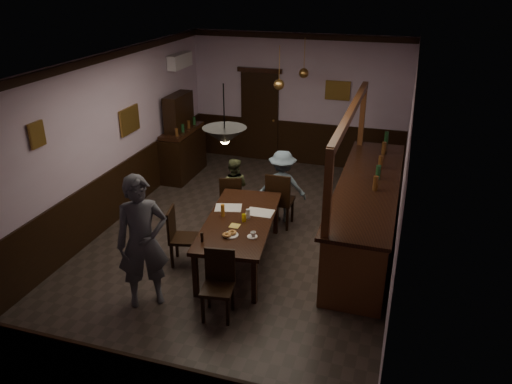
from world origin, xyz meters
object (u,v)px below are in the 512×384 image
at_px(dining_table, 240,223).
at_px(soda_can, 244,218).
at_px(person_seated_left, 234,188).
at_px(sideboard, 182,144).
at_px(person_standing, 143,242).
at_px(chair_far_left, 231,198).
at_px(coffee_cup, 253,234).
at_px(pendant_brass_mid, 279,85).
at_px(chair_far_right, 279,198).
at_px(person_seated_right, 282,186).
at_px(pendant_iron, 225,136).
at_px(chair_near, 219,281).
at_px(chair_side, 179,234).
at_px(bar_counter, 367,211).
at_px(pendant_brass_far, 304,73).

distance_m(dining_table, soda_can, 0.16).
xyz_separation_m(person_seated_left, sideboard, (-1.76, 1.56, 0.17)).
distance_m(person_standing, sideboard, 4.67).
distance_m(chair_far_left, coffee_cup, 1.96).
bearing_deg(chair_far_left, pendant_brass_mid, -128.68).
bearing_deg(soda_can, chair_far_right, 81.65).
bearing_deg(person_seated_right, pendant_iron, 75.82).
relative_size(chair_near, soda_can, 7.82).
distance_m(dining_table, sideboard, 3.87).
height_order(chair_far_left, person_standing, person_standing).
bearing_deg(chair_side, pendant_iron, -128.12).
bearing_deg(coffee_cup, person_seated_right, 86.09).
xyz_separation_m(chair_far_left, person_seated_right, (0.85, 0.38, 0.17)).
distance_m(bar_counter, pendant_iron, 3.16).
relative_size(dining_table, person_standing, 1.22).
bearing_deg(soda_can, chair_near, -86.66).
bearing_deg(pendant_brass_far, chair_side, -104.06).
height_order(dining_table, chair_far_right, chair_far_right).
bearing_deg(person_standing, chair_near, -32.24).
bearing_deg(chair_near, chair_far_left, 97.78).
bearing_deg(person_seated_right, chair_side, 48.59).
distance_m(chair_far_right, pendant_brass_mid, 2.14).
distance_m(dining_table, pendant_brass_mid, 2.99).
distance_m(chair_side, person_standing, 1.14).
distance_m(chair_near, pendant_iron, 1.90).
distance_m(chair_far_left, bar_counter, 2.40).
bearing_deg(pendant_brass_far, soda_can, -90.57).
xyz_separation_m(chair_near, bar_counter, (1.66, 2.52, 0.07)).
height_order(coffee_cup, pendant_iron, pendant_iron).
xyz_separation_m(soda_can, pendant_brass_mid, (-0.16, 2.56, 1.49)).
xyz_separation_m(chair_near, person_seated_right, (0.10, 2.91, 0.16)).
height_order(chair_side, bar_counter, bar_counter).
xyz_separation_m(chair_far_left, soda_can, (0.67, -1.26, 0.31)).
bearing_deg(person_standing, pendant_brass_mid, 42.96).
bearing_deg(soda_can, pendant_iron, -89.01).
height_order(chair_far_right, pendant_iron, pendant_iron).
bearing_deg(dining_table, sideboard, 128.11).
bearing_deg(pendant_brass_far, person_seated_right, -86.33).
height_order(soda_can, pendant_brass_mid, pendant_brass_mid).
bearing_deg(pendant_brass_mid, chair_far_right, -73.31).
height_order(person_seated_left, soda_can, person_seated_left).
bearing_deg(person_seated_left, person_seated_right, -179.11).
xyz_separation_m(person_seated_right, sideboard, (-2.65, 1.45, 0.07)).
bearing_deg(person_seated_left, pendant_brass_mid, -124.42).
bearing_deg(pendant_iron, chair_near, -83.29).
relative_size(dining_table, chair_far_left, 2.53).
distance_m(dining_table, chair_near, 1.33).
xyz_separation_m(soda_can, bar_counter, (1.73, 1.25, -0.22)).
relative_size(chair_far_right, bar_counter, 0.25).
bearing_deg(sideboard, chair_near, -59.70).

